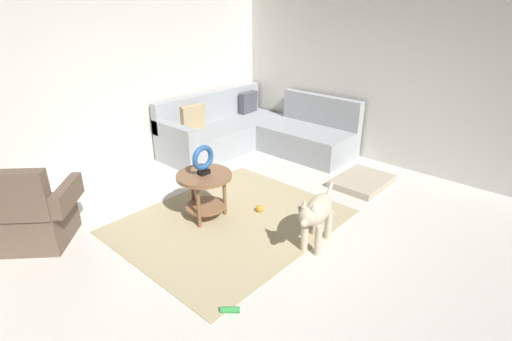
% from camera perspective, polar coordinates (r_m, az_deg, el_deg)
% --- Properties ---
extents(ground_plane, '(6.00, 6.00, 0.10)m').
position_cam_1_polar(ground_plane, '(3.87, 2.20, -12.62)').
color(ground_plane, silver).
extents(wall_back, '(6.00, 0.12, 2.70)m').
position_cam_1_polar(wall_back, '(5.55, -22.17, 12.80)').
color(wall_back, silver).
rests_on(wall_back, ground_plane).
extents(wall_right, '(0.12, 6.00, 2.70)m').
position_cam_1_polar(wall_right, '(5.77, 22.06, 13.19)').
color(wall_right, silver).
rests_on(wall_right, ground_plane).
extents(area_rug, '(2.30, 1.90, 0.01)m').
position_cam_1_polar(area_rug, '(4.33, -3.67, -7.46)').
color(area_rug, tan).
rests_on(area_rug, ground_plane).
extents(sectional_couch, '(2.20, 2.25, 0.88)m').
position_cam_1_polar(sectional_couch, '(6.26, -0.28, 5.56)').
color(sectional_couch, '#9EA3A8').
rests_on(sectional_couch, ground_plane).
extents(armchair, '(0.99, 0.99, 0.88)m').
position_cam_1_polar(armchair, '(4.38, -30.07, -5.74)').
color(armchair, brown).
rests_on(armchair, ground_plane).
extents(side_table, '(0.60, 0.60, 0.54)m').
position_cam_1_polar(side_table, '(4.23, -7.58, -2.04)').
color(side_table, brown).
rests_on(side_table, ground_plane).
extents(torus_sculpture, '(0.28, 0.08, 0.33)m').
position_cam_1_polar(torus_sculpture, '(4.12, -7.80, 1.66)').
color(torus_sculpture, black).
rests_on(torus_sculpture, side_table).
extents(dog_bed_mat, '(0.80, 0.60, 0.09)m').
position_cam_1_polar(dog_bed_mat, '(5.32, 15.36, -1.54)').
color(dog_bed_mat, '#B2A38E').
rests_on(dog_bed_mat, ground_plane).
extents(dog, '(0.83, 0.34, 0.63)m').
position_cam_1_polar(dog, '(3.77, 8.93, -6.24)').
color(dog, beige).
rests_on(dog, ground_plane).
extents(dog_toy_ball, '(0.09, 0.09, 0.09)m').
position_cam_1_polar(dog_toy_ball, '(4.48, 0.55, -5.64)').
color(dog_toy_ball, orange).
rests_on(dog_toy_ball, ground_plane).
extents(dog_toy_rope, '(0.14, 0.15, 0.05)m').
position_cam_1_polar(dog_toy_rope, '(3.23, -3.83, -19.77)').
color(dog_toy_rope, green).
rests_on(dog_toy_rope, ground_plane).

